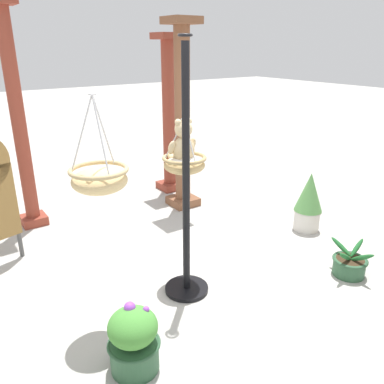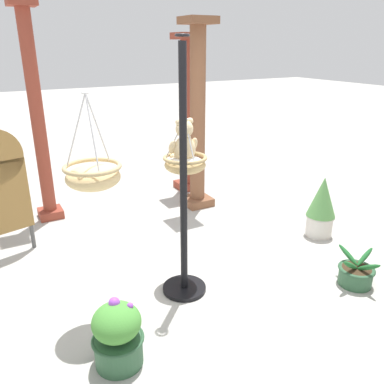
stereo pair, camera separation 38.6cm
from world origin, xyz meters
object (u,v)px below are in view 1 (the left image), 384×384
object	(u,v)px
hanging_basket_with_teddy	(184,163)
greenhouse_pillar_far_back	(182,122)
hanging_basket_left_high	(99,179)
potted_plant_bushy_green	(134,340)
greenhouse_pillar_left	(169,119)
display_pole_central	(186,223)
potted_plant_tall_leafy	(309,201)
teddy_bear	(183,144)
greenhouse_pillar_right	(19,125)
potted_plant_fern_front	(349,264)

from	to	relation	value
hanging_basket_with_teddy	greenhouse_pillar_far_back	world-z (taller)	greenhouse_pillar_far_back
hanging_basket_left_high	potted_plant_bushy_green	size ratio (longest dim) A/B	1.35
hanging_basket_with_teddy	greenhouse_pillar_left	world-z (taller)	greenhouse_pillar_left
display_pole_central	potted_plant_tall_leafy	world-z (taller)	display_pole_central
display_pole_central	greenhouse_pillar_left	size ratio (longest dim) A/B	0.97
hanging_basket_with_teddy	teddy_bear	bearing A→B (deg)	90.00
greenhouse_pillar_right	potted_plant_tall_leafy	bearing A→B (deg)	-37.68
hanging_basket_with_teddy	potted_plant_tall_leafy	distance (m)	2.14
display_pole_central	teddy_bear	world-z (taller)	display_pole_central
hanging_basket_left_high	greenhouse_pillar_left	xyz separation A→B (m)	(2.28, 2.65, -0.15)
hanging_basket_left_high	potted_plant_tall_leafy	distance (m)	3.10
greenhouse_pillar_right	potted_plant_fern_front	xyz separation A→B (m)	(2.47, -3.30, -1.26)
display_pole_central	potted_plant_fern_front	world-z (taller)	display_pole_central
greenhouse_pillar_far_back	potted_plant_bushy_green	bearing A→B (deg)	-130.11
greenhouse_pillar_far_back	greenhouse_pillar_right	bearing A→B (deg)	163.72
teddy_bear	potted_plant_fern_front	xyz separation A→B (m)	(1.46, -1.04, -1.32)
greenhouse_pillar_left	greenhouse_pillar_right	size ratio (longest dim) A/B	0.87
greenhouse_pillar_left	potted_plant_bushy_green	size ratio (longest dim) A/B	4.41
potted_plant_fern_front	greenhouse_pillar_far_back	bearing A→B (deg)	97.90
teddy_bear	potted_plant_fern_front	bearing A→B (deg)	-35.43
display_pole_central	potted_plant_tall_leafy	distance (m)	2.15
hanging_basket_left_high	greenhouse_pillar_left	world-z (taller)	greenhouse_pillar_left
greenhouse_pillar_right	potted_plant_fern_front	distance (m)	4.31
greenhouse_pillar_right	display_pole_central	bearing A→B (deg)	-71.28
potted_plant_fern_front	hanging_basket_with_teddy	bearing A→B (deg)	145.15
hanging_basket_with_teddy	potted_plant_bushy_green	xyz separation A→B (m)	(-1.05, -0.87, -1.00)
hanging_basket_left_high	greenhouse_pillar_far_back	world-z (taller)	greenhouse_pillar_far_back
potted_plant_fern_front	potted_plant_tall_leafy	distance (m)	1.16
teddy_bear	potted_plant_fern_front	size ratio (longest dim) A/B	0.81
hanging_basket_left_high	potted_plant_tall_leafy	xyz separation A→B (m)	(2.93, 0.24, -0.96)
hanging_basket_left_high	greenhouse_pillar_right	world-z (taller)	greenhouse_pillar_right
greenhouse_pillar_far_back	potted_plant_fern_front	bearing A→B (deg)	-82.10
greenhouse_pillar_left	greenhouse_pillar_far_back	xyz separation A→B (m)	(-0.22, -0.73, 0.09)
hanging_basket_with_teddy	hanging_basket_left_high	distance (m)	1.01
greenhouse_pillar_left	potted_plant_tall_leafy	bearing A→B (deg)	-74.68
hanging_basket_left_high	display_pole_central	bearing A→B (deg)	-0.07
hanging_basket_left_high	potted_plant_bushy_green	world-z (taller)	hanging_basket_left_high
greenhouse_pillar_right	greenhouse_pillar_far_back	bearing A→B (deg)	-16.28
greenhouse_pillar_right	potted_plant_tall_leafy	xyz separation A→B (m)	(2.97, -2.29, -0.98)
teddy_bear	greenhouse_pillar_right	bearing A→B (deg)	114.03
greenhouse_pillar_far_back	potted_plant_tall_leafy	distance (m)	2.10
greenhouse_pillar_far_back	potted_plant_bushy_green	xyz separation A→B (m)	(-2.14, -2.54, -1.03)
teddy_bear	greenhouse_pillar_far_back	bearing A→B (deg)	56.60
greenhouse_pillar_left	potted_plant_fern_front	distance (m)	3.58
greenhouse_pillar_left	greenhouse_pillar_far_back	size ratio (longest dim) A/B	0.93
teddy_bear	greenhouse_pillar_left	world-z (taller)	greenhouse_pillar_left
greenhouse_pillar_right	potted_plant_bushy_green	distance (m)	3.35
hanging_basket_with_teddy	teddy_bear	world-z (taller)	teddy_bear
potted_plant_tall_leafy	potted_plant_bushy_green	distance (m)	3.14
greenhouse_pillar_left	potted_plant_tall_leafy	world-z (taller)	greenhouse_pillar_left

